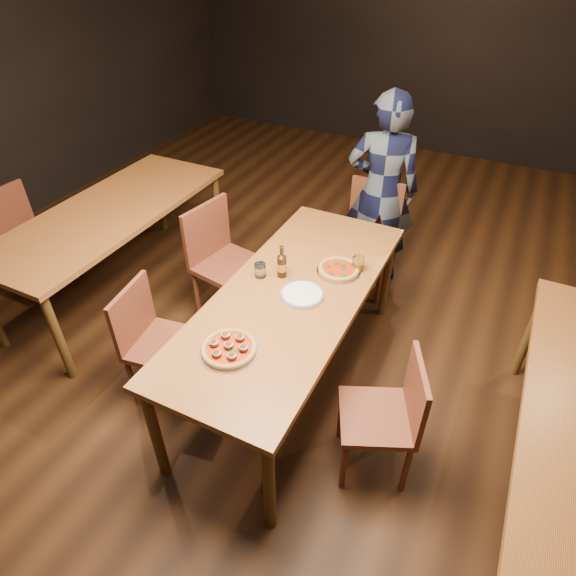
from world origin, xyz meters
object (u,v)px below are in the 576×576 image
at_px(chair_main_nw, 164,344).
at_px(pizza_margherita, 339,269).
at_px(beer_bottle, 282,266).
at_px(amber_glass, 358,263).
at_px(table_left, 110,218).
at_px(chair_main_e, 376,416).
at_px(diner, 382,191).
at_px(table_main, 292,302).
at_px(chair_main_sw, 230,265).
at_px(plate_stack, 302,295).
at_px(pizza_meatball, 229,348).
at_px(chair_nbr_left, 30,240).
at_px(chair_end, 366,238).
at_px(water_glass, 260,270).

xyz_separation_m(chair_main_nw, pizza_margherita, (0.83, 0.76, 0.34)).
distance_m(beer_bottle, amber_glass, 0.48).
height_order(table_left, chair_main_nw, chair_main_nw).
height_order(chair_main_e, diner, diner).
relative_size(table_main, diner, 1.27).
bearing_deg(chair_main_nw, diner, -30.20).
relative_size(chair_main_sw, amber_glass, 10.01).
xyz_separation_m(table_main, plate_stack, (0.07, -0.00, 0.08)).
bearing_deg(pizza_meatball, pizza_margherita, 74.74).
xyz_separation_m(table_main, chair_main_sw, (-0.70, 0.41, -0.20)).
bearing_deg(chair_main_sw, table_left, 105.85).
relative_size(chair_main_e, pizza_margherita, 2.99).
relative_size(table_left, chair_main_sw, 2.10).
height_order(chair_main_nw, amber_glass, chair_main_nw).
bearing_deg(amber_glass, table_main, -124.11).
distance_m(table_left, chair_nbr_left, 0.76).
distance_m(chair_nbr_left, amber_glass, 2.69).
bearing_deg(table_left, beer_bottle, -6.36).
height_order(pizza_meatball, amber_glass, amber_glass).
distance_m(table_main, pizza_meatball, 0.59).
bearing_deg(chair_end, chair_main_nw, -115.49).
xyz_separation_m(chair_main_e, water_glass, (-0.92, 0.43, 0.38)).
bearing_deg(chair_main_sw, chair_end, -32.86).
xyz_separation_m(table_left, chair_end, (1.77, 0.94, -0.22)).
height_order(table_main, plate_stack, plate_stack).
height_order(chair_end, amber_glass, chair_end).
relative_size(chair_main_e, amber_glass, 8.66).
relative_size(table_left, pizza_meatball, 6.53).
relative_size(chair_main_nw, water_glass, 9.48).
height_order(chair_main_nw, pizza_margherita, chair_main_nw).
height_order(table_main, chair_end, chair_end).
height_order(pizza_margherita, beer_bottle, beer_bottle).
height_order(chair_main_sw, plate_stack, chair_main_sw).
distance_m(chair_main_nw, water_glass, 0.75).
height_order(chair_main_sw, water_glass, chair_main_sw).
relative_size(chair_end, water_glass, 10.27).
relative_size(pizza_meatball, beer_bottle, 1.45).
bearing_deg(pizza_margherita, table_main, -117.67).
relative_size(chair_main_e, water_glass, 9.22).
distance_m(pizza_margherita, beer_bottle, 0.36).
relative_size(chair_main_sw, beer_bottle, 4.51).
xyz_separation_m(pizza_meatball, plate_stack, (0.14, 0.57, -0.01)).
relative_size(chair_main_sw, chair_main_e, 1.16).
height_order(chair_main_nw, beer_bottle, beer_bottle).
bearing_deg(table_left, diner, 32.58).
xyz_separation_m(chair_main_nw, chair_end, (0.73, 1.67, 0.04)).
relative_size(beer_bottle, diner, 0.13).
height_order(chair_main_sw, chair_nbr_left, chair_main_sw).
relative_size(chair_main_e, plate_stack, 3.28).
bearing_deg(table_left, water_glass, -9.18).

